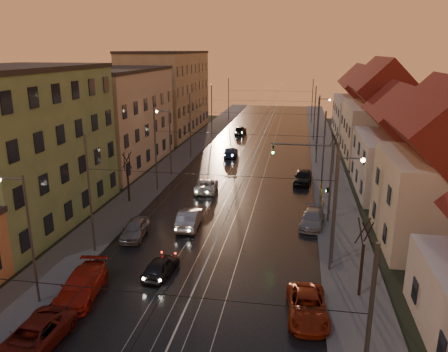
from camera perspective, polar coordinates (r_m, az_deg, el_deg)
The scene contains 44 objects.
ground at distance 24.61m, azimuth -6.87°, elevation -20.51°, with size 160.00×160.00×0.00m, color black.
road at distance 60.91m, azimuth 3.77°, elevation 2.26°, with size 16.00×120.00×0.04m, color black.
sidewalk_left at distance 62.68m, azimuth -5.36°, elevation 2.68°, with size 4.00×120.00×0.15m, color #4C4C4C.
sidewalk_right at distance 60.73m, azimuth 13.20°, elevation 1.87°, with size 4.00×120.00×0.15m, color #4C4C4C.
tram_rail_0 at distance 61.16m, azimuth 1.72°, elevation 2.38°, with size 0.06×120.00×0.03m, color gray.
tram_rail_1 at distance 60.98m, azimuth 3.05°, elevation 2.33°, with size 0.06×120.00×0.03m, color gray.
tram_rail_2 at distance 60.83m, azimuth 4.50°, elevation 2.26°, with size 0.06×120.00×0.03m, color gray.
tram_rail_3 at distance 60.72m, azimuth 5.84°, elevation 2.20°, with size 0.06×120.00×0.03m, color gray.
apartment_left_1 at distance 41.20m, azimuth -25.39°, elevation 3.20°, with size 10.00×18.00×13.00m, color #587E50.
apartment_left_2 at distance 58.46m, azimuth -14.23°, elevation 7.19°, with size 10.00×20.00×12.00m, color tan.
apartment_left_3 at distance 80.70m, azimuth -7.39°, elevation 10.63°, with size 10.00×24.00×14.00m, color #91795E.
house_right_1 at distance 36.73m, azimuth 26.75°, elevation -0.10°, with size 8.67×10.20×10.80m.
house_right_2 at distance 49.12m, azimuth 22.45°, elevation 3.19°, with size 9.18×12.24×9.20m.
house_right_3 at distance 63.41m, azimuth 19.76°, elevation 7.23°, with size 9.18×14.28×11.50m.
house_right_4 at distance 81.14m, azimuth 17.64°, elevation 8.65°, with size 9.18×16.32×10.00m.
catenary_pole_l_1 at distance 33.03m, azimuth -17.12°, elevation -2.46°, with size 0.16×0.16×9.00m, color #595B60.
catenary_pole_r_1 at distance 29.73m, azimuth 14.14°, elevation -4.30°, with size 0.16×0.16×9.00m, color #595B60.
catenary_pole_l_2 at distance 46.37m, azimuth -8.92°, elevation 3.35°, with size 0.16×0.16×9.00m, color #595B60.
catenary_pole_r_2 at distance 44.08m, azimuth 12.83°, elevation 2.47°, with size 0.16×0.16×9.00m, color #595B60.
catenary_pole_l_3 at distance 60.50m, azimuth -4.43°, elevation 6.49°, with size 0.16×0.16×9.00m, color #595B60.
catenary_pole_r_3 at distance 58.76m, azimuth 12.16°, elevation 5.89°, with size 0.16×0.16×9.00m, color #595B60.
catenary_pole_l_4 at distance 74.96m, azimuth -1.63°, elevation 8.41°, with size 0.16×0.16×9.00m, color #595B60.
catenary_pole_r_4 at distance 73.57m, azimuth 11.76°, elevation 7.93°, with size 0.16×0.16×9.00m, color #595B60.
catenary_pole_l_5 at distance 92.55m, azimuth 0.59°, elevation 9.90°, with size 0.16×0.16×9.00m, color #595B60.
catenary_pole_r_5 at distance 91.42m, azimuth 11.45°, elevation 9.51°, with size 0.16×0.16×9.00m, color #595B60.
street_lamp_0 at distance 27.53m, azimuth -24.60°, elevation -6.15°, with size 1.75×0.32×8.00m.
street_lamp_1 at distance 30.59m, azimuth 15.00°, elevation -3.01°, with size 1.75×0.32×8.00m.
street_lamp_2 at distance 52.03m, azimuth -7.38°, elevation 5.24°, with size 1.75×0.32×8.00m.
street_lamp_3 at distance 65.62m, azimuth 12.41°, elevation 7.26°, with size 1.75×0.32×8.00m.
traffic_light_mast at distance 38.22m, azimuth 12.33°, elevation 0.55°, with size 5.30×0.32×7.20m.
bare_tree_0 at distance 43.80m, azimuth -12.43°, elevation -0.33°, with size 1.09×1.09×5.11m.
bare_tree_1 at distance 27.96m, azimuth 17.60°, elevation -10.44°, with size 1.09×1.09×5.11m.
bare_tree_2 at distance 54.38m, azimuth 14.11°, elevation 2.77°, with size 1.09×1.09×5.11m.
driving_car_0 at distance 30.24m, azimuth -8.27°, elevation -11.60°, with size 1.52×3.78×1.29m, color black.
driving_car_1 at distance 37.57m, azimuth -4.55°, elevation -5.53°, with size 1.66×4.76×1.57m, color #9B9A9F.
driving_car_2 at distance 46.76m, azimuth -2.30°, elevation -1.23°, with size 2.19×4.75×1.32m, color silver.
driving_car_3 at distance 62.11m, azimuth 0.89°, elevation 3.18°, with size 1.86×4.57×1.33m, color #161E43.
driving_car_4 at distance 78.87m, azimuth 2.14°, elevation 6.03°, with size 1.76×4.37×1.49m, color black.
parked_left_1 at distance 25.33m, azimuth -23.70°, elevation -18.78°, with size 2.33×5.06×1.41m, color maroon.
parked_left_2 at distance 28.94m, azimuth -18.11°, elevation -13.40°, with size 2.13×5.23×1.52m, color #A71D10.
parked_left_3 at distance 36.25m, azimuth -11.58°, elevation -6.78°, with size 1.69×4.20×1.43m, color gray.
parked_right_0 at distance 26.19m, azimuth 10.84°, elevation -16.42°, with size 2.22×4.81×1.34m, color maroon.
parked_right_1 at distance 38.46m, azimuth 11.45°, elevation -5.49°, with size 1.84×4.54×1.32m, color #9A9A9F.
parked_right_2 at distance 50.19m, azimuth 10.24°, elevation -0.12°, with size 1.83×4.55×1.55m, color black.
Camera 1 is at (6.03, -18.82, 14.67)m, focal length 35.00 mm.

